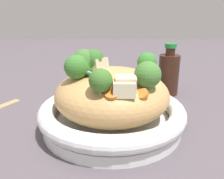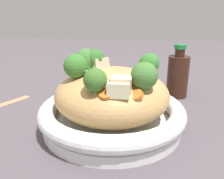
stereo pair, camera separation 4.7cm
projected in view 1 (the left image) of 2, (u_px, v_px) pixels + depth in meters
name	position (u px, v px, depth m)	size (l,w,h in m)	color
ground_plane	(112.00, 127.00, 0.50)	(3.00, 3.00, 0.00)	#534A51
serving_bowl	(112.00, 115.00, 0.49)	(0.30, 0.30, 0.05)	white
noodle_heap	(112.00, 94.00, 0.47)	(0.23, 0.23, 0.10)	tan
broccoli_florets	(105.00, 67.00, 0.44)	(0.19, 0.18, 0.07)	#9EB877
carrot_coins	(123.00, 91.00, 0.39)	(0.08, 0.05, 0.03)	orange
zucchini_slices	(90.00, 69.00, 0.48)	(0.07, 0.12, 0.04)	beige
chicken_chunks	(114.00, 79.00, 0.42)	(0.09, 0.13, 0.05)	beige
soy_sauce_bottle	(169.00, 73.00, 0.67)	(0.06, 0.06, 0.14)	#381E14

